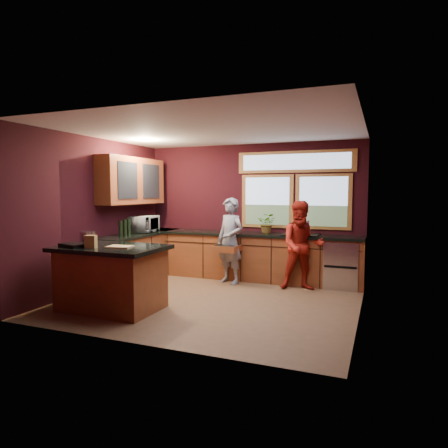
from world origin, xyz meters
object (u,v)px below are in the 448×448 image
Objects in this scene: person_red at (302,245)px; stock_pot at (88,237)px; person_grey at (230,241)px; cutting_board at (120,247)px; island at (111,277)px.

person_red is 6.60× the size of stock_pot.
person_grey is 1.36m from person_red.
cutting_board is 1.46× the size of stock_pot.
stock_pot is at bearing 165.07° from cutting_board.
stock_pot is at bearing 164.74° from island.
person_grey is 6.78× the size of stock_pot.
island is 6.46× the size of stock_pot.
person_red is (2.39, 2.24, 0.31)m from island.
person_grey is at bearing 162.07° from person_red.
person_red is 4.52× the size of cutting_board.
cutting_board is (-0.83, -2.29, 0.14)m from person_grey.
cutting_board is 0.78m from stock_pot.
stock_pot is (-2.94, -2.09, 0.24)m from person_red.
island is at bearing 165.96° from cutting_board.
stock_pot is (-1.58, -2.09, 0.22)m from person_grey.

